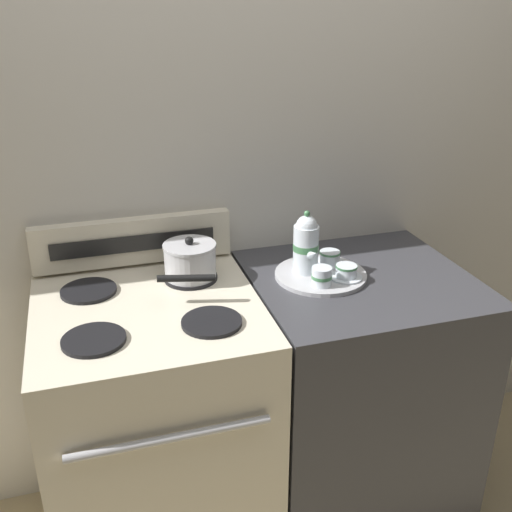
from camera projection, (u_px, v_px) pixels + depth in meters
name	position (u px, v px, depth m)	size (l,w,h in m)	color
ground_plane	(262.00, 509.00, 2.29)	(6.00, 6.00, 0.00)	tan
wall_back	(233.00, 207.00, 2.16)	(6.00, 0.05, 2.20)	beige
stove	(158.00, 430.00, 2.00)	(0.69, 0.71, 0.95)	beige
control_panel	(133.00, 241.00, 2.05)	(0.67, 0.05, 0.16)	beige
side_counter	(353.00, 392.00, 2.19)	(0.73, 0.68, 0.94)	#38383D
saucepan	(190.00, 260.00, 1.96)	(0.22, 0.29, 0.14)	#B7B7BC
serving_tray	(321.00, 275.00, 2.00)	(0.31, 0.31, 0.01)	#B2B2B7
teapot	(306.00, 244.00, 1.97)	(0.09, 0.14, 0.22)	silver
teacup_left	(346.00, 272.00, 1.96)	(0.11, 0.11, 0.05)	silver
teacup_right	(330.00, 258.00, 2.06)	(0.11, 0.11, 0.05)	silver
creamer_jug	(322.00, 276.00, 1.91)	(0.07, 0.07, 0.06)	silver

